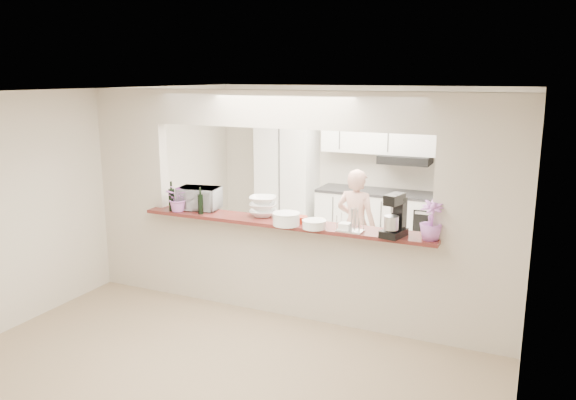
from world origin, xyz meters
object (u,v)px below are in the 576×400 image
Objects in this scene: refrigerator at (499,208)px; toaster_oven at (199,198)px; stand_mixer at (395,217)px; person at (356,225)px.

toaster_oven is (-3.20, -2.60, 0.37)m from refrigerator.
stand_mixer reaches higher than person.
person is (-1.67, -1.26, -0.12)m from refrigerator.
toaster_oven is 2.09m from person.
stand_mixer is (-0.80, -2.79, 0.43)m from refrigerator.
person is at bearing 30.89° from toaster_oven.
refrigerator is 2.93m from stand_mixer.
refrigerator is at bearing 74.04° from stand_mixer.
refrigerator is 2.09m from person.
stand_mixer is at bearing 125.49° from person.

